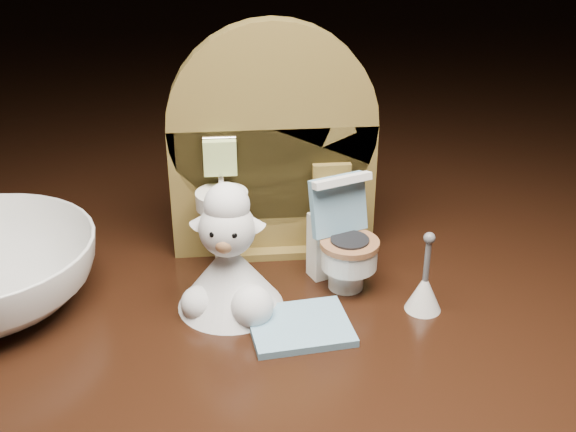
# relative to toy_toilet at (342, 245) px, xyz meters

# --- Properties ---
(backdrop_panel) EXTENTS (0.13, 0.05, 0.15)m
(backdrop_panel) POSITION_rel_toy_toilet_xyz_m (-0.04, 0.05, 0.04)
(backdrop_panel) COLOR brown
(backdrop_panel) RESTS_ON ground
(toy_toilet) EXTENTS (0.04, 0.05, 0.07)m
(toy_toilet) POSITION_rel_toy_toilet_xyz_m (0.00, 0.00, 0.00)
(toy_toilet) COLOR white
(toy_toilet) RESTS_ON ground
(bath_mat) EXTENTS (0.06, 0.05, 0.00)m
(bath_mat) POSITION_rel_toy_toilet_xyz_m (-0.03, -0.05, -0.02)
(bath_mat) COLOR #6E9EBB
(bath_mat) RESTS_ON ground
(toilet_brush) EXTENTS (0.02, 0.02, 0.05)m
(toilet_brush) POSITION_rel_toy_toilet_xyz_m (0.04, -0.03, -0.01)
(toilet_brush) COLOR white
(toilet_brush) RESTS_ON ground
(plush_lamb) EXTENTS (0.06, 0.06, 0.08)m
(plush_lamb) POSITION_rel_toy_toilet_xyz_m (-0.07, -0.02, 0.00)
(plush_lamb) COLOR silver
(plush_lamb) RESTS_ON ground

